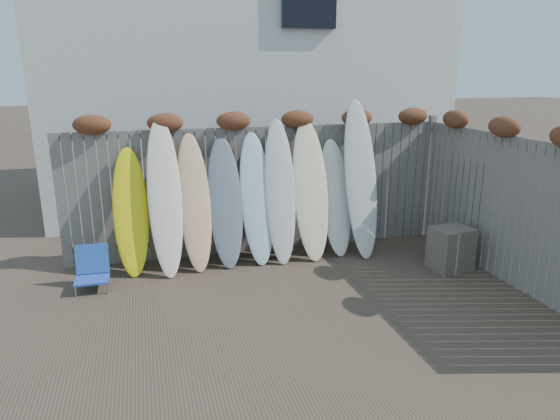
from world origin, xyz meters
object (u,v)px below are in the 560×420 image
object	(u,v)px
wooden_crate	(451,249)
beach_chair	(92,269)
lattice_panel	(468,207)
surfboard_0	(131,212)

from	to	relation	value
wooden_crate	beach_chair	bearing A→B (deg)	171.87
beach_chair	lattice_panel	size ratio (longest dim) A/B	0.36
beach_chair	lattice_panel	bearing A→B (deg)	-2.74
wooden_crate	lattice_panel	xyz separation A→B (m)	(0.55, 0.45, 0.47)
beach_chair	surfboard_0	bearing A→B (deg)	39.84
wooden_crate	surfboard_0	size ratio (longest dim) A/B	0.34
lattice_panel	wooden_crate	bearing A→B (deg)	-145.09
beach_chair	wooden_crate	world-z (taller)	wooden_crate
beach_chair	lattice_panel	distance (m)	5.60
wooden_crate	surfboard_0	world-z (taller)	surfboard_0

